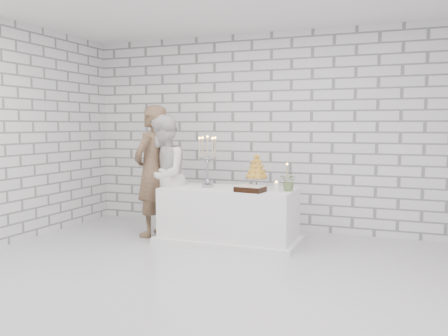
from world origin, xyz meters
TOP-DOWN VIEW (x-y plane):
  - ground at (0.00, 0.00)m, footprint 6.00×5.00m
  - wall_back at (0.00, 2.50)m, footprint 6.00×0.01m
  - wall_front at (0.00, -2.50)m, footprint 6.00×0.01m
  - cake_table at (-0.29, 1.44)m, footprint 1.80×0.80m
  - groom at (-1.46, 1.43)m, footprint 0.52×0.73m
  - bride at (-1.28, 1.40)m, footprint 0.92×1.03m
  - candelabra at (-0.59, 1.41)m, footprint 0.34×0.34m
  - croquembouche at (0.09, 1.49)m, footprint 0.33×0.33m
  - chocolate_cake at (0.10, 1.19)m, footprint 0.38×0.30m
  - pillar_candle at (0.41, 1.32)m, footprint 0.09×0.09m
  - extra_taper at (0.46, 1.68)m, footprint 0.07×0.07m
  - flowers at (0.54, 1.45)m, footprint 0.29×0.27m

SIDE VIEW (x-z plane):
  - ground at x=0.00m, z-range -0.01..0.01m
  - cake_table at x=-0.29m, z-range 0.00..0.75m
  - chocolate_cake at x=0.10m, z-range 0.75..0.83m
  - pillar_candle at x=0.41m, z-range 0.75..0.87m
  - bride at x=-1.28m, z-range 0.00..1.75m
  - flowers at x=0.54m, z-range 0.75..1.01m
  - extra_taper at x=0.46m, z-range 0.75..1.07m
  - groom at x=-1.46m, z-range 0.00..1.88m
  - croquembouche at x=0.09m, z-range 0.75..1.23m
  - candelabra at x=-0.59m, z-range 0.75..1.46m
  - wall_back at x=0.00m, z-range 0.00..3.00m
  - wall_front at x=0.00m, z-range 0.00..3.00m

